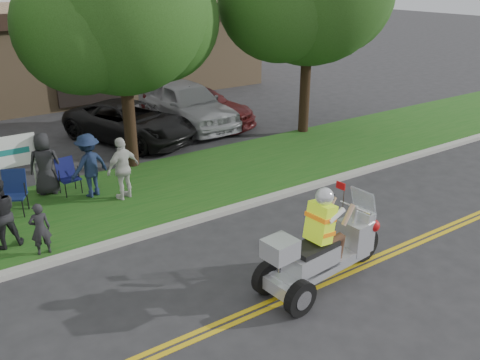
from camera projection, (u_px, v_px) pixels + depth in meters
ground at (262, 288)px, 9.50m from camera, size 120.00×120.00×0.00m
centerline_near at (281, 303)px, 9.06m from camera, size 60.00×0.10×0.01m
centerline_far at (275, 299)px, 9.18m from camera, size 60.00×0.10×0.01m
curb at (184, 223)px, 11.82m from camera, size 60.00×0.25×0.12m
grass_verge at (146, 192)px, 13.46m from camera, size 60.00×4.00×0.10m
commercial_building at (61, 49)px, 24.30m from camera, size 18.00×8.20×4.00m
tree_mid at (122, 13)px, 13.63m from camera, size 5.88×4.80×7.05m
business_sign at (11, 155)px, 12.58m from camera, size 1.25×0.06×1.75m
trike_scooter at (322, 251)px, 9.39m from camera, size 3.03×1.06×1.98m
lawn_chair_a at (14, 189)px, 12.05m from camera, size 0.74×0.75×1.04m
lawn_chair_b at (67, 173)px, 13.16m from camera, size 0.54×0.56×0.93m
spectator_adult_mid at (0, 214)px, 10.45m from camera, size 0.76×0.61×1.51m
spectator_adult_right at (123, 168)px, 12.72m from camera, size 1.02×0.65×1.61m
spectator_chair_a at (89, 165)px, 12.84m from camera, size 1.21×0.91×1.65m
spectator_chair_b at (45, 164)px, 12.98m from camera, size 0.93×0.77×1.64m
child_left at (40, 229)px, 10.26m from camera, size 0.43×0.31×1.12m
parked_car_mid at (130, 122)px, 17.43m from camera, size 3.94×5.37×1.36m
parked_car_right at (198, 106)px, 19.44m from camera, size 3.61×5.13×1.38m
parked_car_far_right at (187, 104)px, 19.07m from camera, size 2.20×5.12×1.72m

